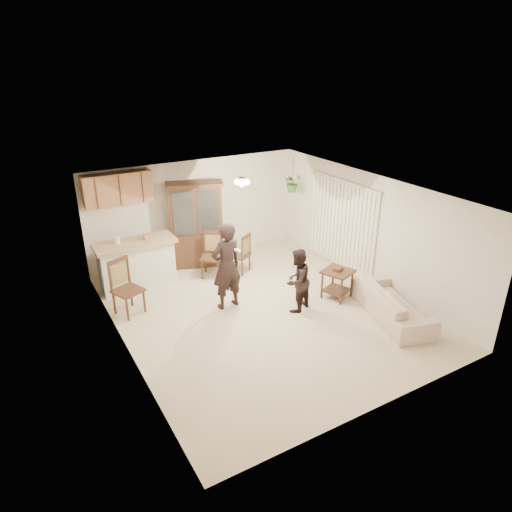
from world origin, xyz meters
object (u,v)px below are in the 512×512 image
sofa (393,300)px  chair_hutch_right (239,261)px  adult (227,267)px  china_hutch (196,225)px  chair_hutch_left (212,264)px  side_table (337,283)px  chair_bar (129,299)px  child (297,280)px

sofa → chair_hutch_right: (-1.64, 3.34, -0.09)m
adult → china_hutch: (0.30, 2.22, 0.13)m
adult → chair_hutch_left: (0.33, 1.46, -0.60)m
china_hutch → side_table: 3.66m
adult → sofa: bearing=137.5°
adult → chair_bar: size_ratio=1.58×
adult → chair_bar: 2.06m
side_table → chair_bar: chair_bar is taller
adult → chair_hutch_right: bearing=-131.7°
chair_hutch_left → adult: bearing=-66.8°
child → china_hutch: china_hutch is taller
child → chair_hutch_left: 2.46m
sofa → chair_hutch_left: (-2.30, 3.47, -0.07)m
child → adult: bearing=-58.0°
child → side_table: 1.11m
china_hutch → sofa: bearing=-41.9°
chair_hutch_right → china_hutch: bearing=-85.0°
china_hutch → chair_hutch_right: bearing=-33.1°
side_table → chair_hutch_left: size_ratio=0.69×
sofa → child: child is taller
china_hutch → chair_bar: 2.69m
sofa → adult: bearing=69.0°
chair_hutch_left → chair_hutch_right: size_ratio=1.08×
chair_bar → sofa: bearing=-53.5°
chair_bar → chair_hutch_left: 2.27m
chair_bar → side_table: bearing=-43.0°
adult → side_table: 2.42m
child → chair_bar: 3.39m
chair_bar → adult: bearing=-43.8°
side_table → chair_hutch_right: chair_hutch_right is taller
sofa → chair_hutch_right: size_ratio=1.90×
chair_hutch_left → sofa: bearing=-20.5°
chair_bar → chair_hutch_right: (2.82, 0.59, -0.04)m
adult → chair_hutch_left: size_ratio=1.69×
china_hutch → child: bearing=-55.2°
child → side_table: bearing=158.1°
side_table → chair_hutch_left: 2.95m
sofa → adult: adult is taller
adult → side_table: bearing=154.4°
chair_hutch_left → chair_hutch_right: chair_hutch_left is taller
adult → child: size_ratio=1.33×
china_hutch → chair_hutch_right: (0.69, -0.89, -0.76)m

